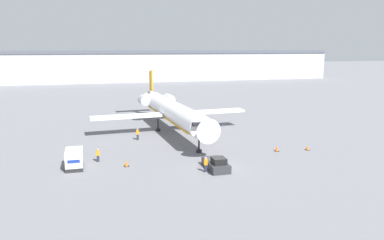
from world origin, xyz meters
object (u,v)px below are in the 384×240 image
Objects in this scene: airplane_main at (171,110)px; worker_on_apron at (98,155)px; luggage_cart at (74,159)px; traffic_cone_right at (277,148)px; traffic_cone_left at (126,164)px; worker_by_wing at (138,134)px; worker_near_tug at (206,164)px; pushback_tug at (216,164)px; traffic_cone_mid at (307,148)px.

worker_on_apron is at bearing -130.74° from airplane_main.
airplane_main reaches higher than luggage_cart.
worker_on_apron reaches higher than traffic_cone_right.
traffic_cone_left is (5.85, -0.89, -0.76)m from luggage_cart.
traffic_cone_left is at bearing -103.00° from worker_by_wing.
worker_near_tug is at bearing -72.07° from worker_by_wing.
worker_by_wing is 2.25× the size of traffic_cone_right.
luggage_cart is 5.03× the size of traffic_cone_left.
worker_near_tug is 2.17× the size of traffic_cone_right.
worker_near_tug is at bearing -20.45° from luggage_cart.
pushback_tug is 6.94× the size of traffic_cone_mid.
airplane_main is at bearing 61.85° from traffic_cone_left.
traffic_cone_right reaches higher than traffic_cone_mid.
traffic_cone_mid is (27.71, -2.02, -0.53)m from worker_on_apron.
worker_near_tug is at bearing -154.27° from traffic_cone_right.
traffic_cone_left is (-9.08, -16.98, -3.28)m from airplane_main.
traffic_cone_left is at bearing 152.21° from worker_near_tug.
worker_by_wing is (-6.19, -4.44, -2.68)m from airplane_main.
worker_on_apron reaches higher than pushback_tug.
traffic_cone_left is (3.18, -2.74, -0.52)m from worker_on_apron.
worker_near_tug is 17.82m from worker_by_wing.
worker_on_apron is at bearing 153.48° from pushback_tug.
luggage_cart is at bearing -179.15° from traffic_cone_right.
worker_by_wing is (-5.49, 16.95, 0.04)m from worker_near_tug.
worker_by_wing is 1.08× the size of worker_on_apron.
luggage_cart reaches higher than worker_on_apron.
traffic_cone_right is (17.30, -11.26, -0.55)m from worker_by_wing.
luggage_cart is at bearing -145.32° from worker_on_apron.
worker_near_tug is at bearing -155.83° from pushback_tug.
pushback_tug reaches higher than traffic_cone_right.
worker_near_tug is 1.04× the size of worker_on_apron.
worker_by_wing is 2.68× the size of traffic_cone_mid.
worker_by_wing reaches higher than pushback_tug.
airplane_main is 18.83× the size of worker_by_wing.
airplane_main is 19.58× the size of worker_near_tug.
luggage_cart reaches higher than worker_near_tug.
traffic_cone_left is 1.05× the size of traffic_cone_mid.
traffic_cone_right is (10.35, 5.04, -0.21)m from pushback_tug.
worker_by_wing is (-6.95, 16.29, 0.35)m from pushback_tug.
pushback_tug is 6.62× the size of traffic_cone_left.
luggage_cart is 1.97× the size of worker_by_wing.
traffic_cone_mid is at bearing 17.63° from worker_near_tug.
worker_on_apron is (-12.26, -14.24, -2.76)m from airplane_main.
airplane_main is 20.41× the size of worker_on_apron.
luggage_cart reaches higher than traffic_cone_left.
luggage_cart is at bearing 171.35° from traffic_cone_left.
airplane_main reaches higher than traffic_cone_right.
worker_near_tug is 0.96× the size of worker_by_wing.
worker_near_tug is 16.95m from traffic_cone_mid.
worker_by_wing is at bearing -144.32° from airplane_main.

